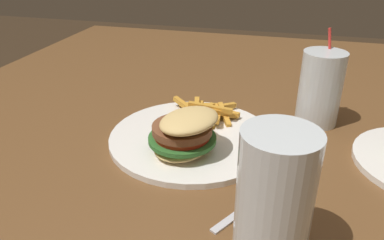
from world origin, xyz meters
TOP-DOWN VIEW (x-y plane):
  - dining_table at (0.00, 0.00)m, footprint 1.50×1.29m
  - meal_plate_near at (0.03, -0.05)m, footprint 0.29×0.29m
  - beer_glass at (0.24, 0.10)m, footprint 0.08×0.08m
  - juice_glass at (-0.11, 0.16)m, footprint 0.08×0.08m
  - spoon at (0.10, 0.11)m, footprint 0.17×0.12m

SIDE VIEW (x-z plane):
  - dining_table at x=0.00m, z-range 0.26..1.01m
  - spoon at x=0.10m, z-range 0.75..0.76m
  - meal_plate_near at x=0.03m, z-range 0.73..0.81m
  - juice_glass at x=-0.11m, z-range 0.72..0.90m
  - beer_glass at x=0.24m, z-range 0.74..0.89m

